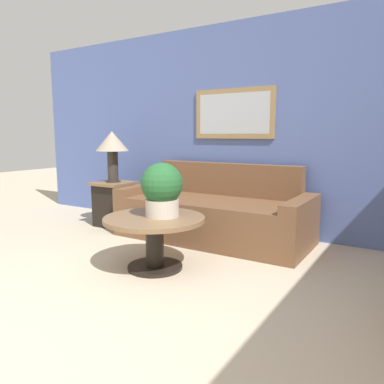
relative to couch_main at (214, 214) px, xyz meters
name	(u,v)px	position (x,y,z in m)	size (l,w,h in m)	color
ground_plane	(27,368)	(0.35, -2.74, -0.29)	(20.00, 20.00, 0.00)	#BCAD93
wall_back	(260,129)	(0.34, 0.54, 1.01)	(7.57, 0.09, 2.60)	#5166A8
couch_main	(214,214)	(0.00, 0.00, 0.00)	(2.25, 0.95, 0.88)	brown
coffee_table	(155,231)	(0.02, -1.18, 0.06)	(0.93, 0.93, 0.49)	black
side_table	(114,203)	(-1.47, -0.13, 0.01)	(0.49, 0.49, 0.60)	black
table_lamp	(112,145)	(-1.47, -0.13, 0.80)	(0.44, 0.44, 0.68)	#2D2823
potted_plant_on_table	(162,189)	(0.07, -1.12, 0.45)	(0.38, 0.38, 0.49)	beige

